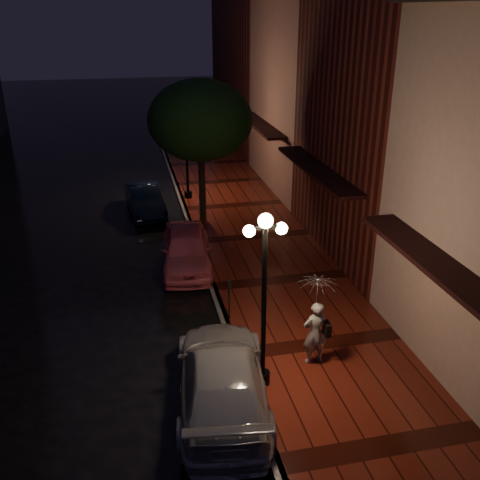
{
  "coord_description": "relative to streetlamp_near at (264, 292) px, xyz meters",
  "views": [
    {
      "loc": [
        -2.38,
        -15.02,
        8.35
      ],
      "look_at": [
        1.05,
        0.68,
        1.4
      ],
      "focal_mm": 40.0,
      "sensor_mm": 36.0,
      "label": 1
    }
  ],
  "objects": [
    {
      "name": "ground",
      "position": [
        -0.35,
        5.0,
        -2.6
      ],
      "size": [
        120.0,
        120.0,
        0.0
      ],
      "primitive_type": "plane",
      "color": "black",
      "rests_on": "ground"
    },
    {
      "name": "sidewalk",
      "position": [
        1.9,
        5.0,
        -2.53
      ],
      "size": [
        4.5,
        60.0,
        0.15
      ],
      "primitive_type": "cube",
      "color": "#4D170D",
      "rests_on": "ground"
    },
    {
      "name": "curb",
      "position": [
        -0.35,
        5.0,
        -2.53
      ],
      "size": [
        0.25,
        60.0,
        0.15
      ],
      "primitive_type": "cube",
      "color": "#595451",
      "rests_on": "ground"
    },
    {
      "name": "storefront_mid",
      "position": [
        6.65,
        7.0,
        2.9
      ],
      "size": [
        5.0,
        8.0,
        11.0
      ],
      "primitive_type": "cube",
      "color": "#511914",
      "rests_on": "ground"
    },
    {
      "name": "storefront_far",
      "position": [
        6.65,
        15.0,
        1.9
      ],
      "size": [
        5.0,
        8.0,
        9.0
      ],
      "primitive_type": "cube",
      "color": "#8C5951",
      "rests_on": "ground"
    },
    {
      "name": "storefront_extra",
      "position": [
        6.65,
        25.0,
        2.4
      ],
      "size": [
        5.0,
        12.0,
        10.0
      ],
      "primitive_type": "cube",
      "color": "#511914",
      "rests_on": "ground"
    },
    {
      "name": "streetlamp_near",
      "position": [
        0.0,
        0.0,
        0.0
      ],
      "size": [
        0.96,
        0.36,
        4.31
      ],
      "color": "black",
      "rests_on": "sidewalk"
    },
    {
      "name": "streetlamp_far",
      "position": [
        0.0,
        14.0,
        0.0
      ],
      "size": [
        0.96,
        0.36,
        4.31
      ],
      "color": "black",
      "rests_on": "sidewalk"
    },
    {
      "name": "street_tree",
      "position": [
        0.26,
        10.99,
        1.64
      ],
      "size": [
        4.16,
        4.16,
        5.8
      ],
      "color": "black",
      "rests_on": "sidewalk"
    },
    {
      "name": "pink_car",
      "position": [
        -0.95,
        6.86,
        -1.9
      ],
      "size": [
        2.06,
        4.27,
        1.41
      ],
      "primitive_type": "imported",
      "rotation": [
        0.0,
        0.0,
        -0.1
      ],
      "color": "#D05567",
      "rests_on": "ground"
    },
    {
      "name": "navy_car",
      "position": [
        -2.07,
        12.69,
        -1.96
      ],
      "size": [
        1.75,
        3.98,
        1.27
      ],
      "primitive_type": "imported",
      "rotation": [
        0.0,
        0.0,
        0.11
      ],
      "color": "black",
      "rests_on": "ground"
    },
    {
      "name": "silver_car",
      "position": [
        -1.04,
        -0.37,
        -1.88
      ],
      "size": [
        2.64,
        5.17,
        1.43
      ],
      "primitive_type": "imported",
      "rotation": [
        0.0,
        0.0,
        3.01
      ],
      "color": "#9B9AA1",
      "rests_on": "ground"
    },
    {
      "name": "woman_with_umbrella",
      "position": [
        1.47,
        0.53,
        -0.87
      ],
      "size": [
        0.99,
        1.01,
        2.39
      ],
      "rotation": [
        0.0,
        0.0,
        3.23
      ],
      "color": "white",
      "rests_on": "sidewalk"
    },
    {
      "name": "parking_meter",
      "position": [
        -0.2,
        3.02,
        -1.71
      ],
      "size": [
        0.12,
        0.1,
        1.21
      ],
      "rotation": [
        0.0,
        0.0,
        0.14
      ],
      "color": "black",
      "rests_on": "sidewalk"
    }
  ]
}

